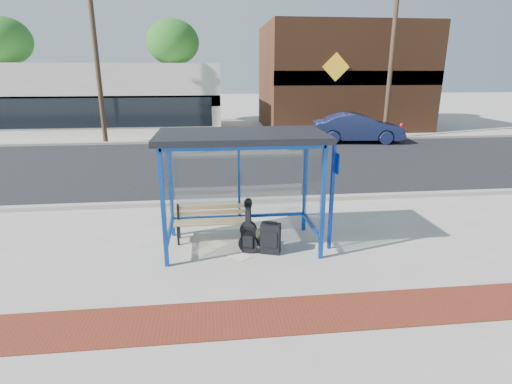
{
  "coord_description": "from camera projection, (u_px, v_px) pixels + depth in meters",
  "views": [
    {
      "loc": [
        -0.59,
        -7.79,
        3.57
      ],
      "look_at": [
        0.32,
        0.2,
        1.13
      ],
      "focal_mm": 28.0,
      "sensor_mm": 36.0,
      "label": 1
    }
  ],
  "objects": [
    {
      "name": "tree_left",
      "position": [
        4.0,
        42.0,
        26.34
      ],
      "size": [
        3.6,
        3.6,
        7.03
      ],
      "color": "#4C3826",
      "rests_on": "ground"
    },
    {
      "name": "bench",
      "position": [
        213.0,
        219.0,
        8.75
      ],
      "size": [
        1.7,
        0.44,
        0.8
      ],
      "rotation": [
        0.0,
        0.0,
        0.02
      ],
      "color": "black",
      "rests_on": "ground"
    },
    {
      "name": "bus_shelter",
      "position": [
        241.0,
        149.0,
        7.98
      ],
      "size": [
        3.3,
        1.8,
        2.42
      ],
      "color": "#0E3BA0",
      "rests_on": "ground"
    },
    {
      "name": "far_sidewalk",
      "position": [
        221.0,
        136.0,
        22.77
      ],
      "size": [
        60.0,
        4.0,
        0.01
      ],
      "primitive_type": "cube",
      "color": "#B2ADA0",
      "rests_on": "ground"
    },
    {
      "name": "backpack",
      "position": [
        261.0,
        239.0,
        8.44
      ],
      "size": [
        0.36,
        0.34,
        0.37
      ],
      "rotation": [
        0.0,
        0.0,
        -0.3
      ],
      "color": "#2E2D19",
      "rests_on": "ground"
    },
    {
      "name": "utility_pole_west",
      "position": [
        97.0,
        60.0,
        19.41
      ],
      "size": [
        1.6,
        0.24,
        8.0
      ],
      "color": "#4C3826",
      "rests_on": "ground"
    },
    {
      "name": "tree_right",
      "position": [
        388.0,
        44.0,
        29.19
      ],
      "size": [
        3.6,
        3.6,
        7.03
      ],
      "color": "#4C3826",
      "rests_on": "ground"
    },
    {
      "name": "curb_far",
      "position": [
        222.0,
        141.0,
        20.95
      ],
      "size": [
        60.0,
        0.25,
        0.12
      ],
      "primitive_type": "cube",
      "color": "gray",
      "rests_on": "ground"
    },
    {
      "name": "storefront_white",
      "position": [
        70.0,
        98.0,
        24.06
      ],
      "size": [
        18.0,
        6.04,
        4.0
      ],
      "color": "silver",
      "rests_on": "ground"
    },
    {
      "name": "fire_hydrant",
      "position": [
        401.0,
        130.0,
        22.35
      ],
      "size": [
        0.36,
        0.25,
        0.81
      ],
      "rotation": [
        0.0,
        0.0,
        0.43
      ],
      "color": "red",
      "rests_on": "ground"
    },
    {
      "name": "brick_paver_strip",
      "position": [
        256.0,
        317.0,
        6.03
      ],
      "size": [
        60.0,
        1.0,
        0.01
      ],
      "primitive_type": "cube",
      "color": "maroon",
      "rests_on": "ground"
    },
    {
      "name": "storefront_brown",
      "position": [
        341.0,
        77.0,
        26.03
      ],
      "size": [
        10.0,
        7.08,
        6.4
      ],
      "color": "#59331E",
      "rests_on": "ground"
    },
    {
      "name": "tree_mid",
      "position": [
        173.0,
        43.0,
        27.53
      ],
      "size": [
        3.6,
        3.6,
        7.03
      ],
      "color": "#4C3826",
      "rests_on": "ground"
    },
    {
      "name": "ground",
      "position": [
        242.0,
        246.0,
        8.51
      ],
      "size": [
        120.0,
        120.0,
        0.0
      ],
      "primitive_type": "plane",
      "color": "#B2ADA0",
      "rests_on": "ground"
    },
    {
      "name": "utility_pole_east",
      "position": [
        391.0,
        61.0,
        21.03
      ],
      "size": [
        1.6,
        0.24,
        8.0
      ],
      "color": "#4C3826",
      "rests_on": "ground"
    },
    {
      "name": "parked_car",
      "position": [
        358.0,
        128.0,
        20.7
      ],
      "size": [
        4.73,
        2.15,
        1.5
      ],
      "primitive_type": "imported",
      "rotation": [
        0.0,
        0.0,
        1.45
      ],
      "color": "#192148",
      "rests_on": "ground"
    },
    {
      "name": "guitar_bag",
      "position": [
        248.0,
        234.0,
        8.09
      ],
      "size": [
        0.42,
        0.23,
        1.09
      ],
      "rotation": [
        0.0,
        0.0,
        -0.29
      ],
      "color": "black",
      "rests_on": "ground"
    },
    {
      "name": "newspaper_a",
      "position": [
        218.0,
        244.0,
        8.6
      ],
      "size": [
        0.47,
        0.47,
        0.01
      ],
      "primitive_type": "cube",
      "rotation": [
        0.0,
        0.0,
        -0.84
      ],
      "color": "white",
      "rests_on": "ground"
    },
    {
      "name": "curb_near",
      "position": [
        234.0,
        201.0,
        11.25
      ],
      "size": [
        60.0,
        0.25,
        0.12
      ],
      "primitive_type": "cube",
      "color": "gray",
      "rests_on": "ground"
    },
    {
      "name": "street_asphalt",
      "position": [
        227.0,
        163.0,
        16.12
      ],
      "size": [
        60.0,
        10.0,
        0.0
      ],
      "primitive_type": "cube",
      "color": "black",
      "rests_on": "ground"
    },
    {
      "name": "sign_post",
      "position": [
        332.0,
        192.0,
        8.04
      ],
      "size": [
        0.12,
        0.27,
        2.2
      ],
      "rotation": [
        0.0,
        0.0,
        0.24
      ],
      "color": "#0D2E98",
      "rests_on": "ground"
    },
    {
      "name": "suitcase",
      "position": [
        271.0,
        238.0,
        8.1
      ],
      "size": [
        0.45,
        0.36,
        0.68
      ],
      "rotation": [
        0.0,
        0.0,
        -0.32
      ],
      "color": "black",
      "rests_on": "ground"
    },
    {
      "name": "newspaper_b",
      "position": [
        239.0,
        256.0,
        8.02
      ],
      "size": [
        0.49,
        0.5,
        0.01
      ],
      "primitive_type": "cube",
      "rotation": [
        0.0,
        0.0,
        -0.88
      ],
      "color": "white",
      "rests_on": "ground"
    },
    {
      "name": "newspaper_c",
      "position": [
        204.0,
        251.0,
        8.24
      ],
      "size": [
        0.5,
        0.48,
        0.01
      ],
      "primitive_type": "cube",
      "rotation": [
        0.0,
        0.0,
        0.65
      ],
      "color": "white",
      "rests_on": "ground"
    }
  ]
}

